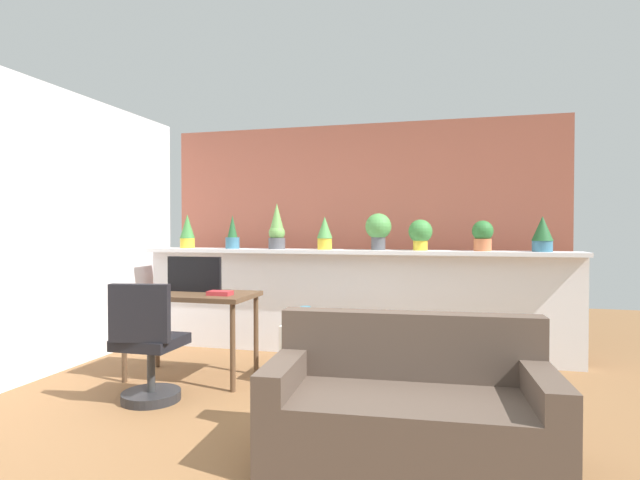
# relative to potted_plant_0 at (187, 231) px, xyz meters

# --- Properties ---
(ground_plane) EXTENTS (12.00, 12.00, 0.00)m
(ground_plane) POSITION_rel_potted_plant_0_xyz_m (1.84, -1.98, -1.28)
(ground_plane) COLOR brown
(divider_wall) EXTENTS (4.48, 0.16, 1.05)m
(divider_wall) POSITION_rel_potted_plant_0_xyz_m (1.84, 0.02, -0.76)
(divider_wall) COLOR silver
(divider_wall) RESTS_ON ground
(plant_shelf) EXTENTS (4.48, 0.35, 0.04)m
(plant_shelf) POSITION_rel_potted_plant_0_xyz_m (1.84, -0.02, -0.21)
(plant_shelf) COLOR silver
(plant_shelf) RESTS_ON divider_wall
(brick_wall_behind) EXTENTS (4.48, 0.10, 2.50)m
(brick_wall_behind) POSITION_rel_potted_plant_0_xyz_m (1.84, 0.62, -0.03)
(brick_wall_behind) COLOR #9E5442
(brick_wall_behind) RESTS_ON ground
(side_wall_left) EXTENTS (0.12, 4.40, 2.60)m
(side_wall_left) POSITION_rel_potted_plant_0_xyz_m (-0.65, -1.58, 0.02)
(side_wall_left) COLOR silver
(side_wall_left) RESTS_ON ground
(potted_plant_0) EXTENTS (0.16, 0.16, 0.38)m
(potted_plant_0) POSITION_rel_potted_plant_0_xyz_m (0.00, 0.00, 0.00)
(potted_plant_0) COLOR gold
(potted_plant_0) RESTS_ON plant_shelf
(potted_plant_1) EXTENTS (0.15, 0.15, 0.36)m
(potted_plant_1) POSITION_rel_potted_plant_0_xyz_m (0.56, -0.03, -0.04)
(potted_plant_1) COLOR #386B84
(potted_plant_1) RESTS_ON plant_shelf
(potted_plant_2) EXTENTS (0.18, 0.18, 0.49)m
(potted_plant_2) POSITION_rel_potted_plant_0_xyz_m (1.06, -0.01, 0.02)
(potted_plant_2) COLOR #4C4C51
(potted_plant_2) RESTS_ON plant_shelf
(potted_plant_3) EXTENTS (0.16, 0.16, 0.34)m
(potted_plant_3) POSITION_rel_potted_plant_0_xyz_m (1.59, -0.02, -0.01)
(potted_plant_3) COLOR gold
(potted_plant_3) RESTS_ON plant_shelf
(potted_plant_4) EXTENTS (0.27, 0.27, 0.37)m
(potted_plant_4) POSITION_rel_potted_plant_0_xyz_m (2.15, 0.02, 0.03)
(potted_plant_4) COLOR #4C4C51
(potted_plant_4) RESTS_ON plant_shelf
(potted_plant_5) EXTENTS (0.24, 0.24, 0.31)m
(potted_plant_5) POSITION_rel_potted_plant_0_xyz_m (2.57, 0.00, -0.02)
(potted_plant_5) COLOR gold
(potted_plant_5) RESTS_ON plant_shelf
(potted_plant_6) EXTENTS (0.20, 0.20, 0.30)m
(potted_plant_6) POSITION_rel_potted_plant_0_xyz_m (3.16, 0.00, -0.03)
(potted_plant_6) COLOR #C66B42
(potted_plant_6) RESTS_ON plant_shelf
(potted_plant_7) EXTENTS (0.19, 0.19, 0.33)m
(potted_plant_7) POSITION_rel_potted_plant_0_xyz_m (3.69, -0.00, -0.02)
(potted_plant_7) COLOR #386B84
(potted_plant_7) RESTS_ON plant_shelf
(desk) EXTENTS (1.10, 0.60, 0.75)m
(desk) POSITION_rel_potted_plant_0_xyz_m (0.68, -1.14, -0.62)
(desk) COLOR brown
(desk) RESTS_ON ground
(tv_monitor) EXTENTS (0.51, 0.04, 0.31)m
(tv_monitor) POSITION_rel_potted_plant_0_xyz_m (0.66, -1.06, -0.38)
(tv_monitor) COLOR black
(tv_monitor) RESTS_ON desk
(office_chair) EXTENTS (0.47, 0.48, 0.91)m
(office_chair) POSITION_rel_potted_plant_0_xyz_m (0.67, -1.79, -0.90)
(office_chair) COLOR #262628
(office_chair) RESTS_ON ground
(side_cube_shelf) EXTENTS (0.40, 0.41, 0.50)m
(side_cube_shelf) POSITION_rel_potted_plant_0_xyz_m (1.69, -0.97, -1.03)
(side_cube_shelf) COLOR silver
(side_cube_shelf) RESTS_ON ground
(vase_on_shelf) EXTENTS (0.09, 0.09, 0.15)m
(vase_on_shelf) POSITION_rel_potted_plant_0_xyz_m (1.67, -0.98, -0.71)
(vase_on_shelf) COLOR teal
(vase_on_shelf) RESTS_ON side_cube_shelf
(book_on_desk) EXTENTS (0.20, 0.12, 0.04)m
(book_on_desk) POSITION_rel_potted_plant_0_xyz_m (0.99, -1.22, -0.52)
(book_on_desk) COLOR #B22D33
(book_on_desk) RESTS_ON desk
(couch) EXTENTS (1.60, 0.86, 0.80)m
(couch) POSITION_rel_potted_plant_0_xyz_m (2.64, -2.26, -1.00)
(couch) COLOR brown
(couch) RESTS_ON ground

